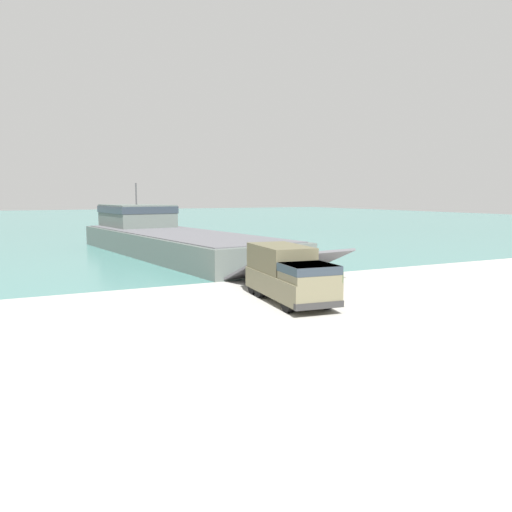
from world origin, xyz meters
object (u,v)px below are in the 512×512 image
landing_craft (167,236)px  military_truck (289,274)px  mooring_bollard (312,273)px  soldier_on_ramp (340,280)px

landing_craft → military_truck: size_ratio=4.96×
military_truck → mooring_bollard: 7.54m
military_truck → soldier_on_ramp: military_truck is taller
landing_craft → soldier_on_ramp: (2.65, -25.27, -0.70)m
landing_craft → soldier_on_ramp: landing_craft is taller
soldier_on_ramp → mooring_bollard: 5.91m
landing_craft → military_truck: bearing=-99.0°
military_truck → mooring_bollard: size_ratio=9.81×
soldier_on_ramp → mooring_bollard: bearing=-99.4°
landing_craft → mooring_bollard: bearing=-85.0°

